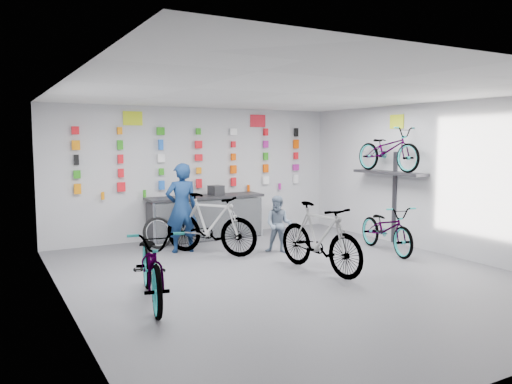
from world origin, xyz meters
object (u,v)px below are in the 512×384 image
counter (206,218)px  bike_left (152,264)px  bike_service (210,224)px  customer (279,224)px  clerk (182,208)px  bike_center (320,238)px  bike_right (387,228)px

counter → bike_left: bike_left is taller
bike_service → customer: (1.25, -0.54, -0.03)m
clerk → customer: bearing=152.6°
bike_left → bike_center: bearing=14.9°
counter → bike_center: bearing=-80.8°
bike_service → clerk: size_ratio=1.12×
bike_right → clerk: clerk is taller
bike_left → bike_right: (5.09, 0.77, -0.06)m
bike_right → customer: size_ratio=1.60×
clerk → bike_left: bearing=65.7°
counter → bike_service: (-0.52, -1.43, 0.12)m
bike_center → bike_right: bike_center is taller
customer → counter: bearing=151.1°
bike_left → bike_right: bearing=19.9°
bike_service → bike_left: bearing=-167.0°
bike_center → bike_service: 2.39m
bike_center → customer: 1.58m
bike_service → customer: size_ratio=1.75×
bike_left → customer: 3.61m
bike_center → bike_service: size_ratio=0.98×
customer → bike_service: bearing=-162.7°
counter → customer: size_ratio=2.35×
customer → clerk: bearing=-170.3°
bike_center → bike_right: (2.10, 0.58, -0.11)m
bike_left → bike_service: bearing=61.8°
bike_service → counter: bearing=32.4°
bike_left → bike_right: 5.15m
bike_left → clerk: clerk is taller
bike_center → customer: size_ratio=1.72×
bike_left → customer: customer is taller
bike_left → bike_center: bike_center is taller
bike_service → customer: 1.36m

